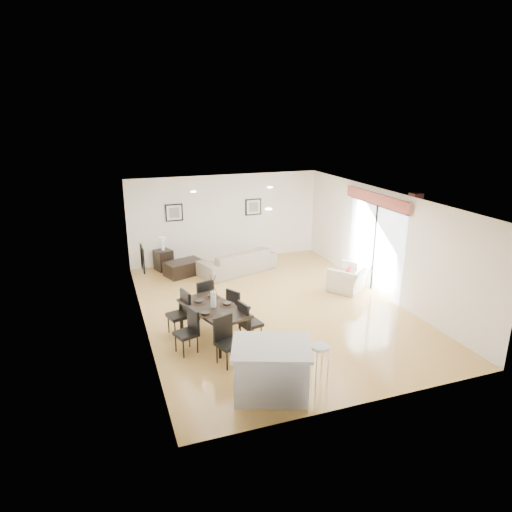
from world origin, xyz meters
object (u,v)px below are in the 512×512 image
object	(u,v)px
armchair	(349,278)
bar_stool	(320,351)
dining_chair_efar	(236,305)
coffee_table	(184,268)
sofa	(237,261)
dining_chair_wfar	(182,310)
dining_table	(214,310)
dining_chair_head	(226,337)
side_table	(164,260)
dining_chair_enear	(247,320)
dining_chair_foot	(203,297)
dining_chair_wnear	(189,328)
kitchen_island	(271,369)

from	to	relation	value
armchair	bar_stool	bearing A→B (deg)	17.20
dining_chair_efar	coffee_table	world-z (taller)	dining_chair_efar
sofa	dining_chair_wfar	bearing A→B (deg)	37.69
dining_table	coffee_table	distance (m)	4.02
dining_chair_head	coffee_table	bearing A→B (deg)	68.36
side_table	bar_stool	bearing A→B (deg)	-76.60
dining_chair_enear	coffee_table	world-z (taller)	dining_chair_enear
armchair	dining_chair_foot	distance (m)	4.03
dining_chair_wnear	dining_chair_efar	xyz separation A→B (m)	(1.20, 0.77, -0.01)
dining_chair_efar	dining_chair_head	distance (m)	1.55
dining_chair_efar	side_table	size ratio (longest dim) A/B	1.41
sofa	side_table	distance (m)	2.22
dining_chair_foot	coffee_table	world-z (taller)	dining_chair_foot
dining_chair_wnear	sofa	bearing A→B (deg)	132.57
dining_chair_foot	kitchen_island	bearing A→B (deg)	81.25
coffee_table	dining_chair_foot	bearing A→B (deg)	-111.30
dining_chair_wnear	dining_chair_head	distance (m)	0.86
dining_table	dining_chair_head	xyz separation A→B (m)	(-0.03, -1.04, -0.11)
bar_stool	dining_chair_wfar	bearing A→B (deg)	124.98
dining_table	bar_stool	world-z (taller)	bar_stool
dining_table	side_table	xyz separation A→B (m)	(-0.35, 4.65, -0.32)
dining_chair_wfar	bar_stool	xyz separation A→B (m)	(1.88, -2.69, 0.11)
dining_chair_wfar	bar_stool	distance (m)	3.29
dining_chair_head	coffee_table	distance (m)	5.04
dining_chair_enear	side_table	xyz separation A→B (m)	(-0.94, 5.08, -0.19)
side_table	bar_stool	xyz separation A→B (m)	(1.64, -6.90, 0.33)
coffee_table	kitchen_island	size ratio (longest dim) A/B	0.67
dining_chair_wfar	dining_chair_efar	distance (m)	1.19
dining_table	kitchen_island	distance (m)	2.29
dining_table	dining_chair_efar	distance (m)	0.73
armchair	kitchen_island	xyz separation A→B (m)	(-3.63, -3.64, 0.13)
sofa	kitchen_island	bearing A→B (deg)	60.21
dining_chair_head	side_table	world-z (taller)	dining_chair_head
dining_chair_enear	kitchen_island	size ratio (longest dim) A/B	0.57
dining_chair_wnear	dining_chair_efar	distance (m)	1.43
sofa	dining_chair_foot	size ratio (longest dim) A/B	2.53
dining_chair_foot	side_table	size ratio (longest dim) A/B	1.50
dining_table	dining_chair_wfar	bearing A→B (deg)	125.62
coffee_table	bar_stool	xyz separation A→B (m)	(1.16, -6.25, 0.43)
sofa	kitchen_island	world-z (taller)	kitchen_island
dining_table	dining_chair_foot	world-z (taller)	dining_chair_foot
dining_chair_foot	side_table	xyz separation A→B (m)	(-0.37, 3.61, -0.20)
dining_chair_wfar	dining_chair_head	xyz separation A→B (m)	(0.56, -1.48, -0.00)
dining_chair_wnear	kitchen_island	size ratio (longest dim) A/B	0.57
coffee_table	side_table	distance (m)	0.82
armchair	dining_chair_enear	bearing A→B (deg)	-7.92
dining_chair_head	side_table	distance (m)	5.70
dining_chair_head	dining_chair_foot	world-z (taller)	dining_chair_head
dining_chair_efar	coffee_table	bearing A→B (deg)	-22.10
armchair	dining_table	world-z (taller)	dining_table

